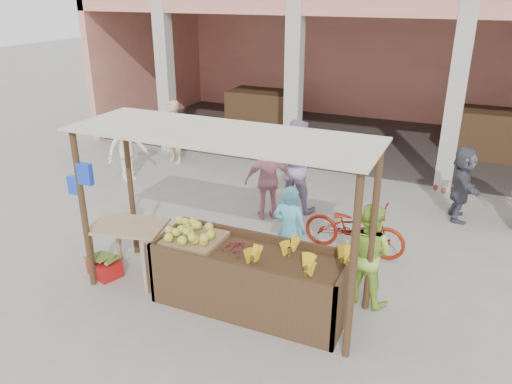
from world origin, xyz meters
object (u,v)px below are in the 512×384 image
at_px(side_table, 129,233).
at_px(vendor_blue, 289,228).
at_px(red_crate, 105,268).
at_px(motorcycle, 354,227).
at_px(vendor_green, 368,251).
at_px(fruit_stall, 251,281).

distance_m(side_table, vendor_blue, 2.37).
distance_m(red_crate, motorcycle, 3.98).
bearing_deg(vendor_green, vendor_blue, 2.59).
bearing_deg(side_table, vendor_green, 0.53).
bearing_deg(fruit_stall, motorcycle, 66.44).
bearing_deg(fruit_stall, side_table, -179.41).
bearing_deg(red_crate, motorcycle, 53.97).
xyz_separation_m(fruit_stall, vendor_green, (1.38, 0.79, 0.37)).
relative_size(fruit_stall, side_table, 2.19).
bearing_deg(red_crate, side_table, 41.16).
distance_m(vendor_blue, vendor_green, 1.24).
relative_size(side_table, motorcycle, 0.68).
xyz_separation_m(red_crate, vendor_blue, (2.52, 1.21, 0.63)).
distance_m(fruit_stall, vendor_blue, 1.11).
relative_size(side_table, vendor_green, 0.78).
height_order(red_crate, vendor_blue, vendor_blue).
distance_m(fruit_stall, side_table, 1.98).
xyz_separation_m(fruit_stall, red_crate, (-2.36, -0.18, -0.27)).
relative_size(fruit_stall, vendor_blue, 1.71).
bearing_deg(motorcycle, vendor_green, -157.85).
bearing_deg(motorcycle, side_table, 128.16).
distance_m(fruit_stall, red_crate, 2.38).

